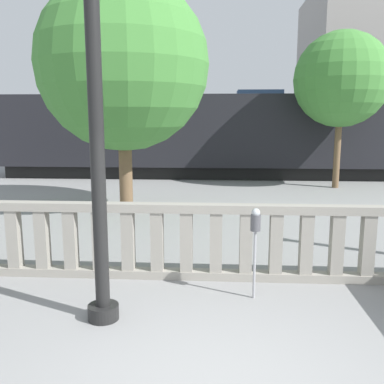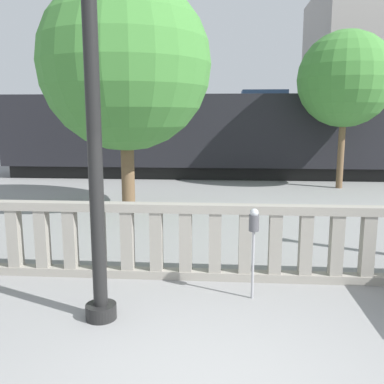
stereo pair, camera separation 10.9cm
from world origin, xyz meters
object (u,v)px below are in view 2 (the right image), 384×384
at_px(parking_meter, 254,229).
at_px(tree_left, 125,65).
at_px(train_near, 292,135).
at_px(train_far, 132,126).
at_px(lamppost, 92,88).
at_px(tree_right, 345,79).

xyz_separation_m(parking_meter, tree_left, (-3.15, 5.72, 2.98)).
xyz_separation_m(train_near, train_far, (-9.50, 10.83, 0.12)).
distance_m(lamppost, train_far, 25.33).
bearing_deg(train_far, parking_meter, -73.80).
xyz_separation_m(parking_meter, tree_right, (3.92, 10.33, 2.93)).
bearing_deg(train_near, tree_left, -127.23).
height_order(parking_meter, tree_right, tree_right).
distance_m(train_far, tree_right, 17.60).
height_order(lamppost, tree_left, tree_left).
bearing_deg(tree_right, train_near, 115.97).
bearing_deg(tree_right, parking_meter, -110.76).
xyz_separation_m(train_far, tree_right, (10.89, -13.68, 2.00)).
bearing_deg(lamppost, tree_right, 61.77).
distance_m(tree_left, tree_right, 8.44).
relative_size(train_near, train_far, 1.15).
bearing_deg(tree_left, lamppost, -80.55).
distance_m(train_near, train_far, 14.41).
distance_m(parking_meter, train_far, 25.03).
xyz_separation_m(parking_meter, train_near, (2.53, 13.19, 0.81)).
distance_m(lamppost, train_near, 14.78).
bearing_deg(train_near, lamppost, -108.15).
distance_m(train_near, tree_right, 3.82).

